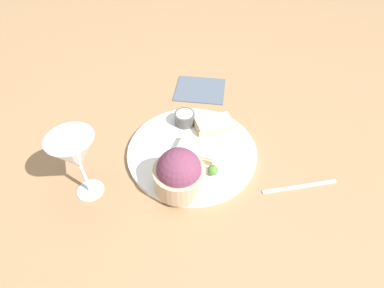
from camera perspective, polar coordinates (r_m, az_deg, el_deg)
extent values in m
plane|color=#93704C|center=(0.77, 0.00, -1.75)|extent=(4.00, 4.00, 0.00)
cylinder|color=white|center=(0.77, 0.00, -1.40)|extent=(0.33, 0.33, 0.01)
cylinder|color=tan|center=(0.67, -2.03, -6.50)|extent=(0.12, 0.12, 0.06)
sphere|color=#6B334C|center=(0.65, -2.10, -5.00)|extent=(0.10, 0.10, 0.10)
cylinder|color=#4C4C4C|center=(0.82, -1.40, 4.91)|extent=(0.06, 0.06, 0.03)
cylinder|color=beige|center=(0.82, -1.42, 5.54)|extent=(0.05, 0.05, 0.01)
cube|color=#D1B27F|center=(0.75, 1.00, -1.22)|extent=(0.10, 0.07, 0.02)
cube|color=#F4E5C1|center=(0.74, 1.01, -0.54)|extent=(0.10, 0.07, 0.01)
cube|color=#D1B27F|center=(0.82, 4.21, 3.61)|extent=(0.11, 0.10, 0.02)
cube|color=#F4E5C1|center=(0.81, 4.26, 4.29)|extent=(0.11, 0.09, 0.01)
cylinder|color=silver|center=(0.74, -18.76, -8.32)|extent=(0.06, 0.06, 0.01)
cylinder|color=silver|center=(0.70, -19.59, -6.23)|extent=(0.01, 0.01, 0.08)
cone|color=silver|center=(0.64, -21.37, -1.66)|extent=(0.10, 0.10, 0.08)
sphere|color=#477533|center=(0.70, 3.99, -4.99)|extent=(0.03, 0.03, 0.03)
cube|color=#4C5666|center=(0.98, 1.56, 10.38)|extent=(0.17, 0.15, 0.01)
cube|color=silver|center=(0.75, 19.85, -7.59)|extent=(0.17, 0.08, 0.01)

